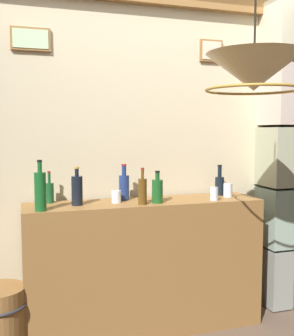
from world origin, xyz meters
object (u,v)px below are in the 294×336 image
Objects in this scene: glass_tumbler_highball at (116,197)px; liquor_bottle_port at (219,184)px; liquor_bottle_gin at (77,190)px; pendant_lamp at (254,73)px; liquor_bottle_vodka at (157,190)px; liquor_bottle_mezcal at (40,191)px; liquor_bottle_bourbon at (124,186)px; liquor_bottle_rum at (143,191)px; glass_tumbler_shot at (228,190)px; liquor_bottle_whiskey at (49,192)px; glass_tumbler_rocks at (214,194)px.

liquor_bottle_port is at bearing 6.09° from glass_tumbler_highball.
liquor_bottle_gin is 1.39m from pendant_lamp.
liquor_bottle_vodka is 0.95× the size of liquor_bottle_port.
liquor_bottle_mezcal is 0.56× the size of pendant_lamp.
pendant_lamp is at bearing -30.23° from liquor_bottle_mezcal.
liquor_bottle_bourbon is at bearing 119.96° from pendant_lamp.
liquor_bottle_port is (1.41, 0.24, -0.05)m from liquor_bottle_mezcal.
liquor_bottle_gin is at bearing 166.22° from liquor_bottle_rum.
glass_tumbler_highball is at bearing 161.25° from liquor_bottle_vodka.
liquor_bottle_rum is 2.43× the size of glass_tumbler_shot.
liquor_bottle_gin is at bearing 27.88° from liquor_bottle_mezcal.
glass_tumbler_highball is (0.46, -0.14, -0.04)m from liquor_bottle_whiskey.
pendant_lamp is at bearing -57.34° from liquor_bottle_rum.
liquor_bottle_bourbon is at bearing 136.95° from liquor_bottle_vodka.
pendant_lamp reaches higher than liquor_bottle_gin.
liquor_bottle_bourbon is at bearing 161.56° from glass_tumbler_rocks.
liquor_bottle_bourbon is at bearing 21.26° from liquor_bottle_mezcal.
liquor_bottle_port reaches higher than glass_tumbler_highball.
liquor_bottle_mezcal is at bearing -176.23° from liquor_bottle_vodka.
liquor_bottle_gin is (-1.16, -0.11, 0.02)m from liquor_bottle_port.
liquor_bottle_vodka reaches higher than glass_tumbler_shot.
liquor_bottle_port is 1.20m from pendant_lamp.
liquor_bottle_port is at bearing 9.75° from liquor_bottle_mezcal.
pendant_lamp reaches higher than liquor_bottle_vodka.
liquor_bottle_rum is (0.70, 0.03, -0.04)m from liquor_bottle_mezcal.
liquor_bottle_vodka is 0.40× the size of pendant_lamp.
liquor_bottle_rum is 0.44× the size of pendant_lamp.
glass_tumbler_rocks is at bearing -12.31° from liquor_bottle_whiskey.
liquor_bottle_gin is at bearing 137.97° from pendant_lamp.
liquor_bottle_whiskey is 0.86× the size of liquor_bottle_gin.
liquor_bottle_bourbon reaches higher than liquor_bottle_port.
liquor_bottle_vodka is 2.17× the size of glass_tumbler_shot.
pendant_lamp is at bearing -106.79° from liquor_bottle_port.
liquor_bottle_mezcal is at bearing -152.12° from liquor_bottle_gin.
liquor_bottle_whiskey reaches higher than glass_tumbler_rocks.
liquor_bottle_port is 0.27m from glass_tumbler_rocks.
pendant_lamp is (1.14, -0.66, 0.70)m from liquor_bottle_mezcal.
liquor_bottle_mezcal is 3.80× the size of glass_tumbler_highball.
liquor_bottle_whiskey is 0.54m from liquor_bottle_bourbon.
liquor_bottle_rum is at bearing -69.73° from liquor_bottle_bourbon.
liquor_bottle_gin is 1.01m from glass_tumbler_rocks.
liquor_bottle_rum is (-0.12, -0.03, 0.01)m from liquor_bottle_vodka.
liquor_bottle_mezcal is 0.70m from liquor_bottle_rum.
glass_tumbler_highball is 1.28m from pendant_lamp.
pendant_lamp is at bearing -110.02° from glass_tumbler_shot.
liquor_bottle_mezcal is 0.30m from liquor_bottle_whiskey.
liquor_bottle_mezcal is 1.43m from glass_tumbler_shot.
liquor_bottle_mezcal is at bearing -164.45° from glass_tumbler_highball.
liquor_bottle_mezcal is 1.24× the size of liquor_bottle_gin.
glass_tumbler_highball is at bearing -16.42° from liquor_bottle_whiskey.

